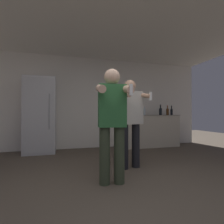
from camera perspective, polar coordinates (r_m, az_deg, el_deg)
name	(u,v)px	position (r m, az deg, el deg)	size (l,w,h in m)	color
ground_plane	(127,206)	(2.06, 5.06, -28.23)	(14.00, 14.00, 0.00)	#4C4238
wall_back	(87,103)	(5.02, -8.08, 3.01)	(7.00, 0.06, 2.55)	silver
ceiling_slab	(98,31)	(3.75, -4.52, 24.94)	(7.00, 3.74, 0.05)	silver
refrigerator	(40,115)	(4.65, -22.34, -1.01)	(0.73, 0.66, 1.84)	silver
counter	(150,131)	(5.29, 12.24, -5.98)	(1.69, 0.57, 0.93)	#BCB29E
bottle_amber_bourbon	(172,111)	(5.58, 18.86, 0.16)	(0.07, 0.07, 0.29)	black
bottle_red_label	(144,112)	(5.12, 10.55, 0.15)	(0.07, 0.07, 0.25)	silver
bottle_dark_rum	(161,111)	(5.37, 15.56, 0.32)	(0.08, 0.08, 0.31)	black
bottle_clear_vodka	(168,111)	(5.50, 17.68, 0.19)	(0.08, 0.08, 0.29)	#563314
person_woman_foreground	(112,119)	(2.39, 0.06, -2.31)	(0.48, 0.46, 1.57)	#38422D
person_man_side	(130,118)	(3.11, 5.97, -1.95)	(0.54, 0.50, 1.56)	black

